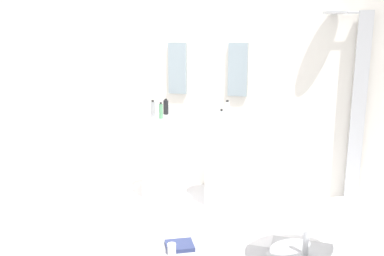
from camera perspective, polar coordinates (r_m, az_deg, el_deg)
ground_plane at (r=3.70m, az=-5.03°, el=-16.46°), size 4.80×3.60×0.04m
rear_partition at (r=4.83m, az=2.32°, el=6.83°), size 4.80×0.10×2.60m
pedestal_sink_left at (r=4.63m, az=-3.80°, el=-3.75°), size 0.43×0.43×1.03m
pedestal_sink_right at (r=4.42m, az=5.06°, el=-4.55°), size 0.43×0.43×1.03m
vanity_mirror_left at (r=4.86m, az=-2.08°, el=8.40°), size 0.22×0.03×0.60m
vanity_mirror_right at (r=4.67m, az=6.47°, el=8.17°), size 0.22×0.03×0.60m
shower_column at (r=4.58m, az=22.24°, el=2.84°), size 0.49×0.24×2.05m
lounge_chair at (r=3.42m, az=15.92°, el=-12.50°), size 1.11×1.11×0.65m
magazine_navy at (r=3.62m, az=-1.76°, el=-16.25°), size 0.30×0.29×0.04m
coffee_mug at (r=3.51m, az=-2.87°, el=-16.71°), size 0.07×0.07×0.10m
soap_bottle_grey at (r=4.45m, az=-5.55°, el=2.64°), size 0.05×0.05×0.19m
soap_bottle_clear at (r=4.20m, az=4.18°, el=1.70°), size 0.04×0.04×0.13m
soap_bottle_black at (r=4.61m, az=-3.71°, el=2.96°), size 0.06×0.06×0.18m
soap_bottle_white at (r=4.41m, az=4.99°, el=2.60°), size 0.05×0.05×0.20m
soap_bottle_green at (r=4.36m, az=-4.40°, el=2.40°), size 0.04×0.04×0.18m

